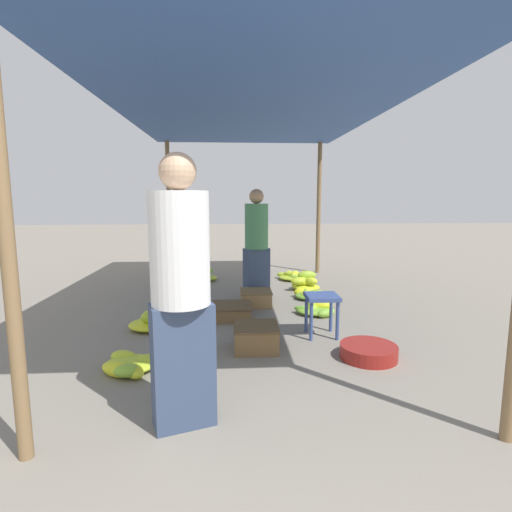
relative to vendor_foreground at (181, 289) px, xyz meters
name	(u,v)px	position (x,y,z in m)	size (l,w,h in m)	color
ground_plane	(281,484)	(0.56, -0.59, -0.89)	(40.00, 40.00, 0.00)	gray
canopy_post_front_left	(7,240)	(-0.85, -0.29, 0.34)	(0.08, 0.08, 2.47)	olive
canopy_post_back_left	(169,209)	(-0.85, 5.13, 0.34)	(0.08, 0.08, 2.47)	olive
canopy_post_back_right	(319,209)	(1.97, 5.13, 0.34)	(0.08, 0.08, 2.47)	olive
canopy_tarp	(252,107)	(0.56, 2.42, 1.60)	(3.22, 5.82, 0.04)	#33569E
vendor_foreground	(181,289)	(0.00, 0.00, 0.00)	(0.46, 0.46, 1.72)	#384766
stool	(322,303)	(1.25, 1.59, -0.54)	(0.34, 0.34, 0.44)	#384C84
basin_black	(369,352)	(1.55, 0.97, -0.83)	(0.52, 0.52, 0.13)	maroon
banana_pile_left_0	(130,365)	(-0.55, 0.82, -0.84)	(0.53, 0.54, 0.12)	#B0CB2D
banana_pile_left_1	(155,321)	(-0.56, 1.95, -0.81)	(0.55, 0.52, 0.22)	#91BE32
banana_pile_left_2	(176,289)	(-0.54, 3.59, -0.82)	(0.49, 0.37, 0.16)	#76B437
banana_pile_left_3	(203,275)	(-0.20, 4.51, -0.80)	(0.52, 0.52, 0.24)	#CED727
banana_pile_right_0	(309,294)	(1.43, 3.16, -0.84)	(0.48, 0.51, 0.14)	#8FBE32
banana_pile_right_1	(295,276)	(1.42, 4.48, -0.83)	(0.69, 0.56, 0.17)	#B3CC2C
banana_pile_right_2	(317,308)	(1.38, 2.40, -0.83)	(0.56, 0.57, 0.17)	#7FB735
banana_pile_right_3	(305,283)	(1.46, 3.67, -0.78)	(0.49, 0.45, 0.30)	#9BC230
crate_near	(256,337)	(0.54, 1.26, -0.77)	(0.43, 0.43, 0.24)	brown
crate_mid	(256,298)	(0.63, 2.83, -0.79)	(0.42, 0.42, 0.21)	#9E7A4C
crate_far	(231,311)	(0.30, 2.27, -0.81)	(0.49, 0.49, 0.17)	brown
shopper_walking_mid	(256,242)	(0.67, 3.22, -0.08)	(0.44, 0.44, 1.57)	#384766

